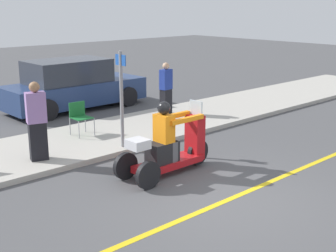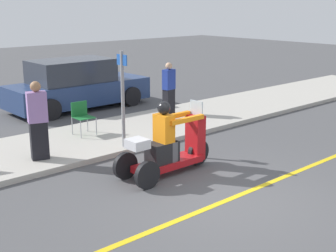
{
  "view_description": "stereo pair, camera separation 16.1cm",
  "coord_description": "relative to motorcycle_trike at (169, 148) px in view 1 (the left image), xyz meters",
  "views": [
    {
      "loc": [
        -5.91,
        -4.87,
        3.36
      ],
      "look_at": [
        0.11,
        1.67,
        1.0
      ],
      "focal_mm": 50.0,
      "sensor_mm": 36.0,
      "label": 1
    },
    {
      "loc": [
        -5.79,
        -4.98,
        3.36
      ],
      "look_at": [
        0.11,
        1.67,
        1.0
      ],
      "focal_mm": 50.0,
      "sensor_mm": 36.0,
      "label": 2
    }
  ],
  "objects": [
    {
      "name": "motorcycle_trike",
      "position": [
        0.0,
        0.0,
        0.0
      ],
      "size": [
        2.21,
        0.78,
        1.51
      ],
      "color": "black",
      "rests_on": "ground"
    },
    {
      "name": "street_sign",
      "position": [
        0.19,
        1.78,
        0.78
      ],
      "size": [
        0.08,
        0.36,
        2.2
      ],
      "color": "gray",
      "rests_on": "sidewalk_strip"
    },
    {
      "name": "ground_plane",
      "position": [
        -0.13,
        -1.67,
        -0.54
      ],
      "size": [
        60.0,
        60.0,
        0.0
      ],
      "primitive_type": "plane",
      "color": "#4C4C4F"
    },
    {
      "name": "sidewalk_strip",
      "position": [
        -0.13,
        2.93,
        -0.48
      ],
      "size": [
        28.0,
        2.8,
        0.12
      ],
      "color": "#B2ADA3",
      "rests_on": "ground"
    },
    {
      "name": "spectator_far_back",
      "position": [
        -1.68,
        2.24,
        0.39
      ],
      "size": [
        0.45,
        0.34,
        1.67
      ],
      "color": "black",
      "rests_on": "sidewalk_strip"
    },
    {
      "name": "spectator_near_curb",
      "position": [
        3.13,
        3.52,
        0.32
      ],
      "size": [
        0.39,
        0.27,
        1.54
      ],
      "color": "black",
      "rests_on": "sidewalk_strip"
    },
    {
      "name": "parked_car_lot_right",
      "position": [
        1.75,
        6.46,
        0.21
      ],
      "size": [
        4.58,
        1.95,
        1.6
      ],
      "color": "navy",
      "rests_on": "ground"
    },
    {
      "name": "lane_stripe",
      "position": [
        -0.02,
        -1.67,
        -0.54
      ],
      "size": [
        24.0,
        0.12,
        0.01
      ],
      "color": "gold",
      "rests_on": "ground"
    },
    {
      "name": "folding_chair_curbside",
      "position": [
        0.03,
        3.32,
        0.09
      ],
      "size": [
        0.48,
        0.48,
        0.82
      ],
      "color": "#A5A8AD",
      "rests_on": "sidewalk_strip"
    }
  ]
}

